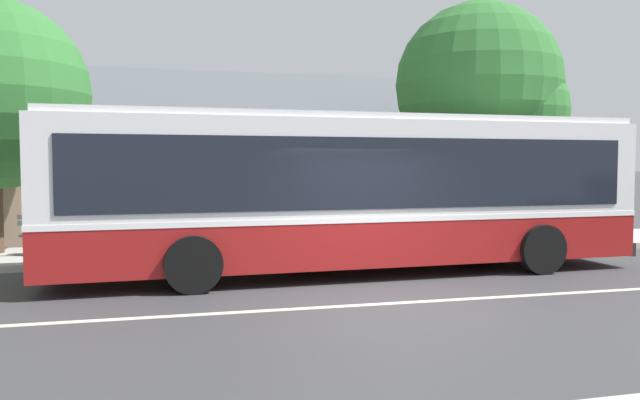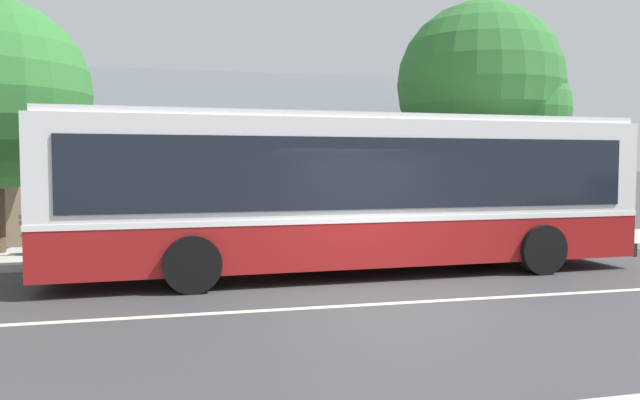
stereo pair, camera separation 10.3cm
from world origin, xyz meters
The scene contains 8 objects.
ground_plane centered at (0.00, 0.00, 0.00)m, with size 300.00×300.00×0.00m, color #38383A.
sidewalk_far centered at (0.00, 6.00, 0.07)m, with size 60.00×3.00×0.15m, color #ADAAA3.
lane_divider_stripe centered at (0.00, 0.00, 0.00)m, with size 60.00×0.16×0.01m, color beige.
community_building centered at (-2.59, 13.23, 1.78)m, with size 23.22×8.82×6.53m.
transit_bus centered at (0.10, 2.90, 1.70)m, with size 11.94×3.04×3.17m.
bench_by_building centered at (-5.93, 5.98, 0.56)m, with size 1.60×0.51×0.94m.
street_tree_primary centered at (5.23, 6.74, 4.23)m, with size 4.64×4.64×6.73m.
bus_stop_sign centered at (5.99, 4.99, 1.64)m, with size 0.36×0.07×2.40m.
Camera 1 is at (-3.60, -9.19, 2.21)m, focal length 35.00 mm.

